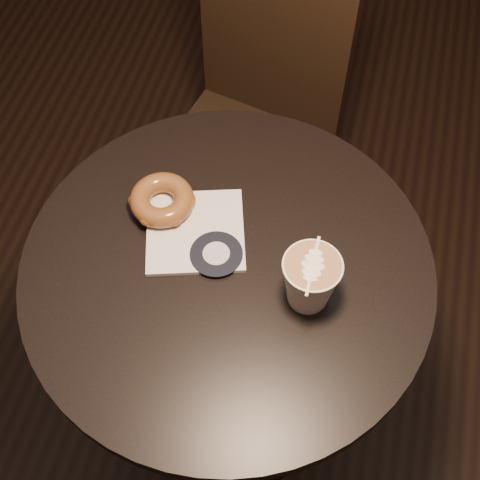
% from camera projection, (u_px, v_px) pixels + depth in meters
% --- Properties ---
extents(cafe_table, '(0.70, 0.70, 0.75)m').
position_uv_depth(cafe_table, '(229.00, 316.00, 1.29)').
color(cafe_table, black).
rests_on(cafe_table, ground).
extents(chair, '(0.45, 0.45, 0.94)m').
position_uv_depth(chair, '(258.00, 106.00, 1.62)').
color(chair, black).
rests_on(chair, ground).
extents(pastry_bag, '(0.21, 0.21, 0.01)m').
position_uv_depth(pastry_bag, '(195.00, 231.00, 1.15)').
color(pastry_bag, silver).
rests_on(pastry_bag, cafe_table).
extents(doughnut, '(0.11, 0.11, 0.04)m').
position_uv_depth(doughnut, '(162.00, 200.00, 1.16)').
color(doughnut, brown).
rests_on(doughnut, pastry_bag).
extents(latte_cup, '(0.09, 0.09, 0.10)m').
position_uv_depth(latte_cup, '(310.00, 281.00, 1.05)').
color(latte_cup, white).
rests_on(latte_cup, cafe_table).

